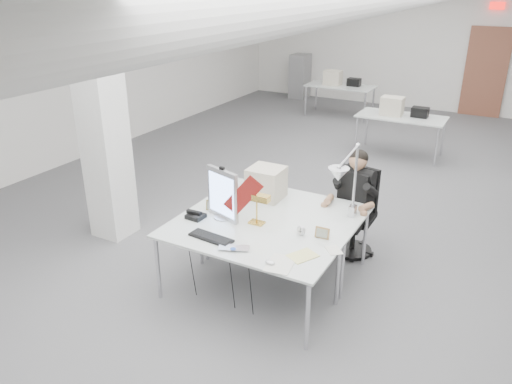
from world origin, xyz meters
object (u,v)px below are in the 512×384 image
at_px(seated_person, 356,186).
at_px(laptop, 233,250).
at_px(desk_phone, 196,216).
at_px(beige_monitor, 266,183).
at_px(bankers_lamp, 257,207).
at_px(desk_main, 247,239).
at_px(architect_lamp, 348,182).
at_px(monitor, 223,194).
at_px(office_chair, 355,210).

relative_size(seated_person, laptop, 3.12).
xyz_separation_m(laptop, desk_phone, (-0.72, 0.42, 0.01)).
distance_m(seated_person, beige_monitor, 1.05).
xyz_separation_m(bankers_lamp, desk_phone, (-0.63, -0.21, -0.16)).
bearing_deg(beige_monitor, desk_main, -74.61).
height_order(bankers_lamp, architect_lamp, architect_lamp).
relative_size(seated_person, monitor, 1.65).
distance_m(desk_phone, architect_lamp, 1.64).
relative_size(desk_main, desk_phone, 9.96).
relative_size(desk_main, beige_monitor, 4.64).
bearing_deg(bankers_lamp, seated_person, 57.93).
distance_m(bankers_lamp, beige_monitor, 0.68).
xyz_separation_m(desk_phone, beige_monitor, (0.41, 0.85, 0.16)).
relative_size(beige_monitor, architect_lamp, 0.40).
xyz_separation_m(laptop, bankers_lamp, (-0.09, 0.62, 0.17)).
bearing_deg(architect_lamp, bankers_lamp, -133.20).
bearing_deg(seated_person, architect_lamp, -69.54).
bearing_deg(laptop, beige_monitor, 80.89).
relative_size(seated_person, desk_phone, 5.05).
xyz_separation_m(monitor, beige_monitor, (0.15, 0.70, -0.09)).
distance_m(desk_main, laptop, 0.30).
height_order(monitor, desk_phone, monitor).
height_order(monitor, laptop, monitor).
bearing_deg(desk_main, architect_lamp, 43.55).
height_order(desk_main, beige_monitor, beige_monitor).
distance_m(seated_person, bankers_lamp, 1.33).
bearing_deg(desk_phone, seated_person, 48.21).
distance_m(desk_main, desk_phone, 0.71).
bearing_deg(office_chair, laptop, -97.88).
xyz_separation_m(desk_main, architect_lamp, (0.76, 0.72, 0.50)).
xyz_separation_m(monitor, architect_lamp, (1.20, 0.46, 0.21)).
xyz_separation_m(seated_person, architect_lamp, (0.13, -0.74, 0.34)).
bearing_deg(seated_person, laptop, -98.37).
relative_size(seated_person, beige_monitor, 2.35).
xyz_separation_m(office_chair, seated_person, (0.00, -0.05, 0.32)).
relative_size(desk_main, monitor, 3.25).
distance_m(desk_phone, beige_monitor, 0.96).
distance_m(seated_person, laptop, 1.87).
relative_size(desk_main, laptop, 6.16).
bearing_deg(office_chair, desk_main, -102.08).
relative_size(monitor, beige_monitor, 1.42).
relative_size(desk_main, seated_person, 1.97).
height_order(office_chair, beige_monitor, office_chair).
bearing_deg(laptop, desk_phone, 127.01).
xyz_separation_m(office_chair, bankers_lamp, (-0.70, -1.19, 0.36)).
distance_m(office_chair, laptop, 1.92).
xyz_separation_m(monitor, laptop, (0.47, -0.57, -0.26)).
height_order(bankers_lamp, beige_monitor, bankers_lamp).
xyz_separation_m(desk_main, office_chair, (0.63, 1.51, -0.17)).
distance_m(office_chair, monitor, 1.71).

